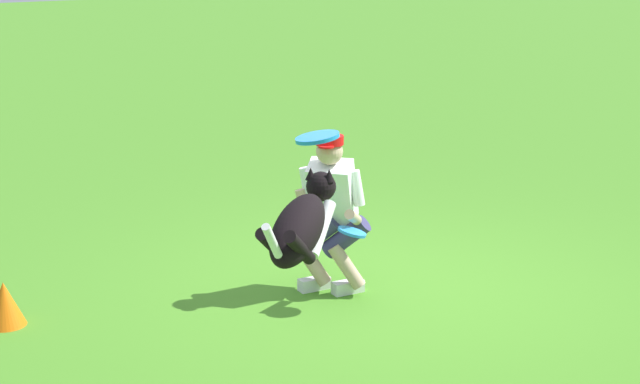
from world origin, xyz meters
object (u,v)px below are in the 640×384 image
at_px(dog, 301,225).
at_px(frisbee_flying, 317,137).
at_px(training_cone, 5,304).
at_px(person, 331,208).
at_px(frisbee_held, 352,232).

bearing_deg(dog, frisbee_flying, 2.21).
bearing_deg(training_cone, frisbee_flying, 117.43).
bearing_deg(person, frisbee_held, 38.35).
xyz_separation_m(dog, frisbee_flying, (-0.22, -0.22, 0.42)).
xyz_separation_m(dog, training_cone, (1.06, -2.68, -1.16)).
bearing_deg(frisbee_flying, training_cone, -62.57).
bearing_deg(training_cone, person, 167.70).
bearing_deg(frisbee_held, training_cone, -20.81).
bearing_deg(dog, person, 14.59).
bearing_deg(frisbee_flying, dog, 44.54).
xyz_separation_m(frisbee_held, training_cone, (2.42, -0.92, -0.44)).
bearing_deg(frisbee_held, person, -95.37).
xyz_separation_m(person, dog, (1.40, 2.15, 0.63)).
relative_size(person, dog, 1.67).
xyz_separation_m(person, frisbee_held, (0.04, 0.38, -0.09)).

